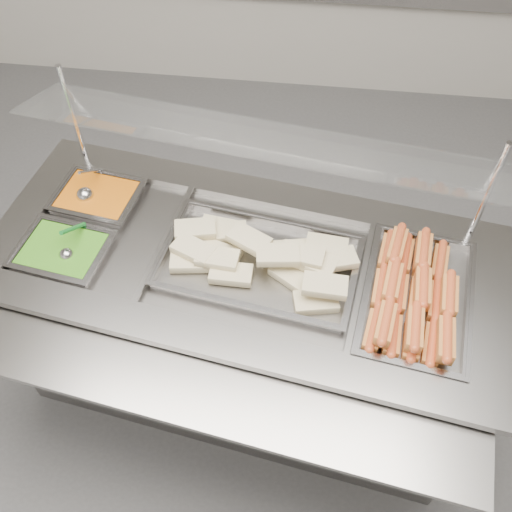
# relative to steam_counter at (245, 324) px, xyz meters

# --- Properties ---
(ground) EXTENTS (6.00, 6.00, 0.00)m
(ground) POSITION_rel_steam_counter_xyz_m (0.07, -0.36, -0.40)
(ground) COLOR #565659
(ground) RESTS_ON ground
(steam_counter) EXTENTS (1.77, 0.99, 0.80)m
(steam_counter) POSITION_rel_steam_counter_xyz_m (0.00, 0.00, 0.00)
(steam_counter) COLOR slate
(steam_counter) RESTS_ON ground
(tray_rail) EXTENTS (1.62, 0.56, 0.05)m
(tray_rail) POSITION_rel_steam_counter_xyz_m (-0.07, -0.45, 0.36)
(tray_rail) COLOR gray
(tray_rail) RESTS_ON steam_counter
(sneeze_guard) EXTENTS (1.49, 0.48, 0.39)m
(sneeze_guard) POSITION_rel_steam_counter_xyz_m (0.03, 0.19, 0.72)
(sneeze_guard) COLOR silver
(sneeze_guard) RESTS_ON steam_counter
(pan_hotdogs) EXTENTS (0.37, 0.53, 0.09)m
(pan_hotdogs) POSITION_rel_steam_counter_xyz_m (0.55, -0.09, 0.36)
(pan_hotdogs) COLOR gray
(pan_hotdogs) RESTS_ON steam_counter
(pan_wraps) EXTENTS (0.65, 0.44, 0.06)m
(pan_wraps) POSITION_rel_steam_counter_xyz_m (0.05, -0.01, 0.38)
(pan_wraps) COLOR gray
(pan_wraps) RESTS_ON steam_counter
(pan_beans) EXTENTS (0.30, 0.25, 0.09)m
(pan_beans) POSITION_rel_steam_counter_xyz_m (-0.55, 0.22, 0.37)
(pan_beans) COLOR gray
(pan_beans) RESTS_ON steam_counter
(pan_peas) EXTENTS (0.30, 0.25, 0.09)m
(pan_peas) POSITION_rel_steam_counter_xyz_m (-0.59, -0.04, 0.37)
(pan_peas) COLOR gray
(pan_peas) RESTS_ON steam_counter
(hotdogs_in_buns) EXTENTS (0.28, 0.49, 0.10)m
(hotdogs_in_buns) POSITION_rel_steam_counter_xyz_m (0.53, -0.09, 0.41)
(hotdogs_in_buns) COLOR #AE5924
(hotdogs_in_buns) RESTS_ON pan_hotdogs
(tortilla_wraps) EXTENTS (0.61, 0.35, 0.09)m
(tortilla_wraps) POSITION_rel_steam_counter_xyz_m (0.06, -0.00, 0.42)
(tortilla_wraps) COLOR tan
(tortilla_wraps) RESTS_ON pan_wraps
(ladle) EXTENTS (0.06, 0.17, 0.14)m
(ladle) POSITION_rel_steam_counter_xyz_m (-0.58, 0.21, 0.41)
(ladle) COLOR #ADAEB2
(ladle) RESTS_ON pan_beans
(serving_spoon) EXTENTS (0.05, 0.16, 0.13)m
(serving_spoon) POSITION_rel_steam_counter_xyz_m (-0.56, -0.05, 0.41)
(serving_spoon) COLOR #ADAEB2
(serving_spoon) RESTS_ON pan_peas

